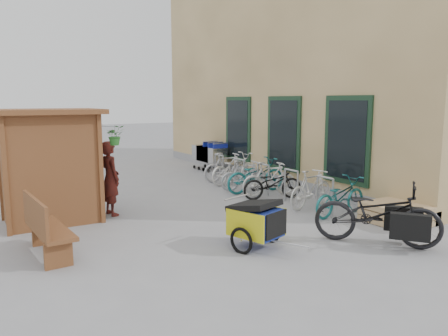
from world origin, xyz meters
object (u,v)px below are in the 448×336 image
kiosk (45,150)px  pallet_stack (396,214)px  bike_3 (269,179)px  bike_7 (227,167)px  bike_6 (234,169)px  bike_1 (311,189)px  bike_0 (340,197)px  bike_4 (256,175)px  person_kiosk (110,178)px  cargo_bike (378,214)px  bike_2 (272,183)px  bike_5 (245,175)px  shopping_carts (209,153)px  bench (45,226)px  child_trailer (256,220)px

kiosk → pallet_stack: size_ratio=2.08×
bike_3 → bike_7: size_ratio=1.01×
kiosk → bike_6: size_ratio=1.37×
bike_1 → bike_3: bike_3 is taller
bike_0 → bike_1: (-0.08, 0.86, 0.04)m
kiosk → bike_4: (5.55, 0.25, -1.07)m
pallet_stack → person_kiosk: (-4.95, 3.79, 0.63)m
cargo_bike → bike_2: size_ratio=1.37×
bike_6 → bike_5: bearing=153.7°
kiosk → shopping_carts: 7.64m
cargo_bike → bike_6: cargo_bike is taller
kiosk → bike_1: bearing=-18.9°
bench → cargo_bike: (5.24, -2.42, 0.05)m
bike_4 → bench: bearing=114.1°
bike_3 → bike_7: bike_3 is taller
kiosk → person_kiosk: (1.33, -0.08, -0.71)m
bike_2 → bike_5: bike_5 is taller
pallet_stack → bike_3: (-0.70, 3.50, 0.27)m
bike_2 → bike_3: bearing=-7.9°
bike_2 → bench: bearing=119.8°
kiosk → bike_1: kiosk is taller
bike_4 → shopping_carts: bearing=-8.2°
bench → person_kiosk: size_ratio=0.97×
kiosk → child_trailer: size_ratio=1.62×
bench → bike_7: (6.10, 4.24, -0.05)m
bike_1 → bike_2: size_ratio=0.97×
kiosk → bike_3: kiosk is taller
kiosk → person_kiosk: kiosk is taller
bike_1 → bike_6: 3.58m
bike_0 → bike_2: bike_0 is taller
kiosk → person_kiosk: 1.51m
bike_2 → bike_3: size_ratio=1.02×
bike_3 → bench: bearing=118.6°
bike_1 → bike_4: bike_4 is taller
shopping_carts → bike_2: (-0.84, -4.94, -0.22)m
person_kiosk → bike_4: (4.23, 0.33, -0.36)m
child_trailer → bike_1: 3.25m
bike_2 → bike_1: bearing=-154.6°
kiosk → child_trailer: 4.72m
bench → bike_0: bearing=-9.9°
shopping_carts → person_kiosk: (-4.95, -4.34, 0.20)m
pallet_stack → shopping_carts: (-0.00, 8.13, 0.43)m
bike_2 → bike_5: bearing=15.7°
bike_5 → kiosk: bearing=105.0°
bench → person_kiosk: bearing=46.3°
cargo_bike → bike_6: bearing=44.1°
person_kiosk → bike_3: (4.25, -0.29, -0.37)m
bike_1 → shopping_carts: bearing=-16.7°
shopping_carts → bike_4: bearing=-100.2°
cargo_bike → bike_3: size_ratio=1.39×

